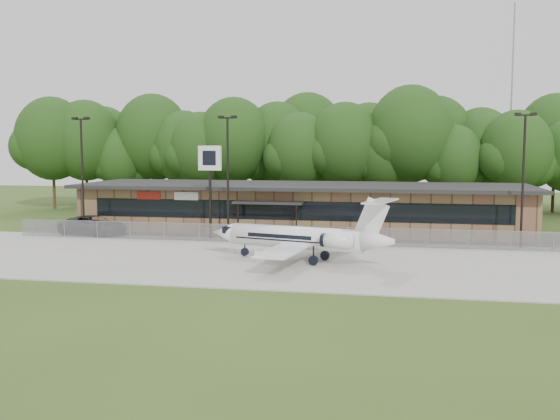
% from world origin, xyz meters
% --- Properties ---
extents(ground, '(160.00, 160.00, 0.00)m').
position_xyz_m(ground, '(0.00, 0.00, 0.00)').
color(ground, '#334D1B').
rests_on(ground, ground).
extents(apron, '(64.00, 18.00, 0.08)m').
position_xyz_m(apron, '(0.00, 8.00, 0.04)').
color(apron, '#9E9B93').
rests_on(apron, ground).
extents(parking_lot, '(50.00, 9.00, 0.06)m').
position_xyz_m(parking_lot, '(0.00, 19.50, 0.03)').
color(parking_lot, '#383835').
rests_on(parking_lot, ground).
extents(terminal, '(41.00, 11.65, 4.30)m').
position_xyz_m(terminal, '(-0.00, 23.94, 2.18)').
color(terminal, brown).
rests_on(terminal, ground).
extents(fence, '(46.00, 0.04, 1.52)m').
position_xyz_m(fence, '(0.00, 15.00, 0.78)').
color(fence, gray).
rests_on(fence, ground).
extents(treeline, '(72.00, 12.00, 15.00)m').
position_xyz_m(treeline, '(0.00, 42.00, 7.50)').
color(treeline, '#213E13').
rests_on(treeline, ground).
extents(radio_mast, '(0.20, 0.20, 25.00)m').
position_xyz_m(radio_mast, '(22.00, 48.00, 12.50)').
color(radio_mast, gray).
rests_on(radio_mast, ground).
extents(light_pole_left, '(1.55, 0.30, 10.23)m').
position_xyz_m(light_pole_left, '(-18.00, 16.50, 5.98)').
color(light_pole_left, black).
rests_on(light_pole_left, ground).
extents(light_pole_mid, '(1.55, 0.30, 10.23)m').
position_xyz_m(light_pole_mid, '(-5.00, 16.50, 5.98)').
color(light_pole_mid, black).
rests_on(light_pole_mid, ground).
extents(light_pole_right, '(1.55, 0.30, 10.23)m').
position_xyz_m(light_pole_right, '(18.00, 16.50, 5.98)').
color(light_pole_right, black).
rests_on(light_pole_right, ground).
extents(business_jet, '(13.22, 11.88, 4.48)m').
position_xyz_m(business_jet, '(2.65, 7.64, 1.60)').
color(business_jet, white).
rests_on(business_jet, ground).
extents(suv, '(6.65, 4.11, 1.72)m').
position_xyz_m(suv, '(-17.37, 16.95, 0.86)').
color(suv, '#323235').
rests_on(suv, ground).
extents(pole_sign, '(2.06, 0.52, 7.80)m').
position_xyz_m(pole_sign, '(-6.63, 16.80, 5.97)').
color(pole_sign, black).
rests_on(pole_sign, ground).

